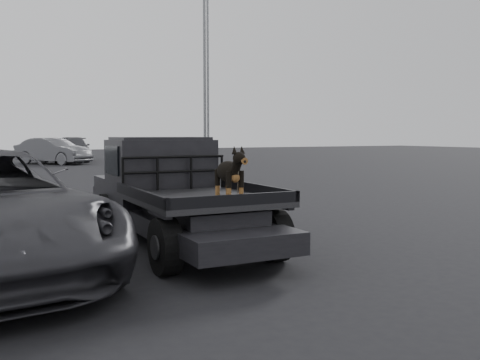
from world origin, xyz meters
name	(u,v)px	position (x,y,z in m)	size (l,w,h in m)	color
ground	(254,271)	(0.00, 0.00, 0.00)	(120.00, 120.00, 0.00)	black
flatbed_ute	(179,218)	(-0.31, 2.05, 0.46)	(2.00, 5.40, 0.92)	black
ute_cab	(160,161)	(-0.31, 3.00, 1.36)	(1.72, 1.30, 0.88)	black
headache_rack	(175,173)	(-0.31, 2.25, 1.20)	(1.80, 0.08, 0.55)	black
dog	(229,176)	(-0.28, 0.19, 1.29)	(0.32, 0.60, 0.74)	black
distant_car_a	(53,151)	(1.28, 28.49, 0.81)	(1.72, 4.93, 1.62)	#545459
distant_car_b	(72,149)	(2.93, 31.46, 0.82)	(2.31, 5.68, 1.65)	#3F4044
floodlight_mid	(205,59)	(10.24, 25.56, 6.64)	(1.08, 0.28, 12.09)	slate
floodlight_far	(208,55)	(13.54, 32.59, 8.03)	(1.08, 0.28, 14.86)	slate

